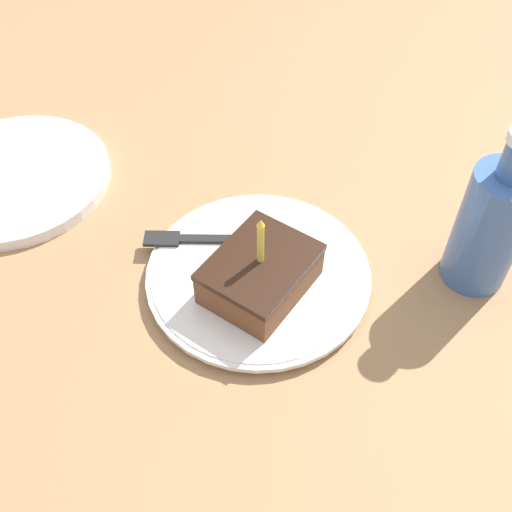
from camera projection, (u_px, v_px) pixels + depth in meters
ground_plane at (261, 286)px, 0.76m from camera, size 2.40×2.40×0.04m
plate at (256, 273)px, 0.73m from camera, size 0.27×0.27×0.02m
cake_slice at (260, 274)px, 0.69m from camera, size 0.10×0.13×0.11m
fork at (204, 239)px, 0.76m from camera, size 0.16×0.12×0.00m
bottle at (491, 225)px, 0.68m from camera, size 0.08×0.08×0.22m
side_plate at (14, 178)px, 0.85m from camera, size 0.27×0.27×0.02m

